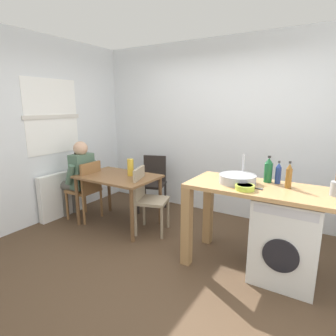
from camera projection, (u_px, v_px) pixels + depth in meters
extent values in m
plane|color=#4C3826|center=(160.00, 259.00, 3.18)|extent=(5.46, 5.46, 0.00)
cube|color=silver|center=(220.00, 129.00, 4.34)|extent=(4.60, 0.10, 2.70)
cube|color=silver|center=(33.00, 132.00, 3.97)|extent=(0.10, 3.80, 2.70)
cube|color=white|center=(52.00, 117.00, 4.14)|extent=(0.01, 0.90, 1.10)
cube|color=beige|center=(53.00, 117.00, 4.14)|extent=(0.02, 0.96, 0.06)
cube|color=white|center=(62.00, 194.00, 4.37)|extent=(0.10, 0.80, 0.70)
cube|color=brown|center=(118.00, 177.00, 3.95)|extent=(1.10, 0.76, 0.03)
cylinder|color=brown|center=(77.00, 202.00, 4.01)|extent=(0.05, 0.05, 0.71)
cylinder|color=brown|center=(132.00, 216.00, 3.51)|extent=(0.05, 0.05, 0.71)
cylinder|color=brown|center=(109.00, 190.00, 4.56)|extent=(0.05, 0.05, 0.71)
cylinder|color=brown|center=(160.00, 201.00, 4.06)|extent=(0.05, 0.05, 0.71)
cube|color=olive|center=(83.00, 190.00, 4.24)|extent=(0.41, 0.41, 0.04)
cube|color=olive|center=(91.00, 177.00, 4.11)|extent=(0.04, 0.38, 0.45)
cylinder|color=olive|center=(67.00, 206.00, 4.23)|extent=(0.04, 0.04, 0.45)
cylinder|color=olive|center=(85.00, 199.00, 4.53)|extent=(0.04, 0.04, 0.45)
cylinder|color=olive|center=(84.00, 210.00, 4.05)|extent=(0.04, 0.04, 0.45)
cylinder|color=olive|center=(101.00, 203.00, 4.36)|extent=(0.04, 0.04, 0.45)
cube|color=gray|center=(152.00, 201.00, 3.78)|extent=(0.50, 0.50, 0.04)
cube|color=gray|center=(139.00, 184.00, 3.77)|extent=(0.15, 0.37, 0.45)
cylinder|color=gray|center=(168.00, 213.00, 3.96)|extent=(0.04, 0.04, 0.45)
cylinder|color=gray|center=(162.00, 223.00, 3.61)|extent=(0.04, 0.04, 0.45)
cylinder|color=gray|center=(144.00, 210.00, 4.04)|extent=(0.04, 0.04, 0.45)
cylinder|color=gray|center=(136.00, 220.00, 3.70)|extent=(0.04, 0.04, 0.45)
cube|color=black|center=(152.00, 185.00, 4.55)|extent=(0.50, 0.50, 0.04)
cube|color=black|center=(155.00, 169.00, 4.67)|extent=(0.37, 0.15, 0.45)
cylinder|color=black|center=(160.00, 202.00, 4.38)|extent=(0.04, 0.04, 0.45)
cylinder|color=black|center=(138.00, 200.00, 4.46)|extent=(0.04, 0.04, 0.45)
cylinder|color=black|center=(165.00, 195.00, 4.73)|extent=(0.04, 0.04, 0.45)
cylinder|color=black|center=(145.00, 194.00, 4.81)|extent=(0.04, 0.04, 0.45)
cylinder|color=#595651|center=(65.00, 202.00, 4.39)|extent=(0.11, 0.11, 0.45)
cylinder|color=#595651|center=(74.00, 199.00, 4.54)|extent=(0.11, 0.11, 0.45)
cylinder|color=#595651|center=(70.00, 187.00, 4.25)|extent=(0.40, 0.15, 0.14)
cylinder|color=#595651|center=(80.00, 184.00, 4.40)|extent=(0.40, 0.15, 0.14)
cube|color=#4C6B56|center=(82.00, 171.00, 4.18)|extent=(0.20, 0.34, 0.52)
cylinder|color=#4C6B56|center=(70.00, 175.00, 4.01)|extent=(0.19, 0.09, 0.31)
cylinder|color=#4C6B56|center=(92.00, 169.00, 4.37)|extent=(0.19, 0.09, 0.31)
sphere|color=tan|center=(81.00, 148.00, 4.10)|extent=(0.21, 0.21, 0.21)
sphere|color=black|center=(78.00, 154.00, 4.15)|extent=(0.12, 0.12, 0.12)
cube|color=tan|center=(263.00, 189.00, 2.79)|extent=(1.50, 0.68, 0.04)
cube|color=#A07749|center=(187.00, 226.00, 3.00)|extent=(0.10, 0.10, 0.88)
cube|color=#A07749|center=(208.00, 210.00, 3.48)|extent=(0.10, 0.10, 0.88)
cube|color=silver|center=(286.00, 238.00, 2.76)|extent=(0.60, 0.60, 0.86)
cylinder|color=black|center=(280.00, 256.00, 2.51)|extent=(0.32, 0.02, 0.32)
cube|color=#B2B2B7|center=(285.00, 213.00, 2.43)|extent=(0.54, 0.01, 0.08)
cylinder|color=#9EA0A5|center=(238.00, 179.00, 2.91)|extent=(0.38, 0.38, 0.09)
cylinder|color=#B2B2B7|center=(243.00, 167.00, 3.03)|extent=(0.02, 0.02, 0.28)
cylinder|color=#19592D|center=(268.00, 173.00, 2.93)|extent=(0.08, 0.08, 0.20)
cone|color=#19592D|center=(269.00, 161.00, 2.90)|extent=(0.08, 0.08, 0.06)
cylinder|color=#262626|center=(269.00, 157.00, 2.89)|extent=(0.03, 0.03, 0.02)
cylinder|color=navy|center=(278.00, 175.00, 2.88)|extent=(0.06, 0.06, 0.17)
cone|color=navy|center=(279.00, 165.00, 2.86)|extent=(0.05, 0.05, 0.05)
cylinder|color=#262626|center=(279.00, 162.00, 2.85)|extent=(0.02, 0.02, 0.02)
cylinder|color=brown|center=(289.00, 178.00, 2.72)|extent=(0.06, 0.06, 0.19)
cone|color=brown|center=(290.00, 166.00, 2.69)|extent=(0.05, 0.05, 0.05)
cylinder|color=#262626|center=(290.00, 162.00, 2.68)|extent=(0.02, 0.02, 0.02)
cylinder|color=#A8C63D|center=(245.00, 187.00, 2.67)|extent=(0.18, 0.18, 0.05)
cylinder|color=olive|center=(245.00, 186.00, 2.67)|extent=(0.15, 0.15, 0.03)
cylinder|color=gold|center=(130.00, 167.00, 3.93)|extent=(0.09, 0.09, 0.24)
cube|color=#B2B2B7|center=(255.00, 188.00, 2.72)|extent=(0.15, 0.06, 0.01)
cube|color=#262628|center=(255.00, 188.00, 2.72)|extent=(0.15, 0.06, 0.01)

